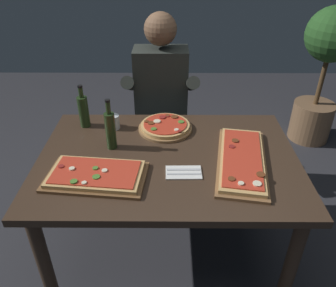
{
  "coord_description": "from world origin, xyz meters",
  "views": [
    {
      "loc": [
        0.01,
        -1.49,
        1.78
      ],
      "look_at": [
        0.0,
        0.05,
        0.79
      ],
      "focal_mm": 35.88,
      "sensor_mm": 36.0,
      "label": 1
    }
  ],
  "objects_px": {
    "diner_chair": "(162,121)",
    "oil_bottle_amber": "(83,110)",
    "dining_table": "(168,170)",
    "wine_bottle_dark": "(110,129)",
    "pizza_rectangular_left": "(242,160)",
    "potted_plant_corner": "(325,67)",
    "pizza_rectangular_front": "(96,175)",
    "seated_diner": "(161,98)",
    "tumbler_near_camera": "(114,123)",
    "pizza_round_far": "(165,127)"
  },
  "relations": [
    {
      "from": "pizza_rectangular_left",
      "to": "seated_diner",
      "type": "height_order",
      "value": "seated_diner"
    },
    {
      "from": "pizza_rectangular_front",
      "to": "diner_chair",
      "type": "height_order",
      "value": "diner_chair"
    },
    {
      "from": "pizza_rectangular_left",
      "to": "oil_bottle_amber",
      "type": "xyz_separation_m",
      "value": [
        -0.9,
        0.39,
        0.09
      ]
    },
    {
      "from": "wine_bottle_dark",
      "to": "diner_chair",
      "type": "distance_m",
      "value": 0.89
    },
    {
      "from": "wine_bottle_dark",
      "to": "potted_plant_corner",
      "type": "distance_m",
      "value": 2.17
    },
    {
      "from": "wine_bottle_dark",
      "to": "oil_bottle_amber",
      "type": "height_order",
      "value": "wine_bottle_dark"
    },
    {
      "from": "pizza_rectangular_front",
      "to": "pizza_round_far",
      "type": "xyz_separation_m",
      "value": [
        0.33,
        0.48,
        0.0
      ]
    },
    {
      "from": "diner_chair",
      "to": "oil_bottle_amber",
      "type": "bearing_deg",
      "value": -131.4
    },
    {
      "from": "pizza_rectangular_front",
      "to": "oil_bottle_amber",
      "type": "distance_m",
      "value": 0.56
    },
    {
      "from": "tumbler_near_camera",
      "to": "pizza_rectangular_left",
      "type": "bearing_deg",
      "value": -26.54
    },
    {
      "from": "pizza_rectangular_front",
      "to": "seated_diner",
      "type": "distance_m",
      "value": 0.97
    },
    {
      "from": "seated_diner",
      "to": "dining_table",
      "type": "bearing_deg",
      "value": -85.78
    },
    {
      "from": "pizza_rectangular_left",
      "to": "diner_chair",
      "type": "distance_m",
      "value": 1.05
    },
    {
      "from": "pizza_rectangular_left",
      "to": "potted_plant_corner",
      "type": "bearing_deg",
      "value": 55.47
    },
    {
      "from": "pizza_round_far",
      "to": "oil_bottle_amber",
      "type": "relative_size",
      "value": 1.22
    },
    {
      "from": "tumbler_near_camera",
      "to": "diner_chair",
      "type": "distance_m",
      "value": 0.69
    },
    {
      "from": "dining_table",
      "to": "potted_plant_corner",
      "type": "distance_m",
      "value": 1.99
    },
    {
      "from": "pizza_rectangular_front",
      "to": "tumbler_near_camera",
      "type": "distance_m",
      "value": 0.49
    },
    {
      "from": "pizza_rectangular_front",
      "to": "wine_bottle_dark",
      "type": "relative_size",
      "value": 1.74
    },
    {
      "from": "diner_chair",
      "to": "pizza_round_far",
      "type": "bearing_deg",
      "value": -86.37
    },
    {
      "from": "pizza_rectangular_front",
      "to": "diner_chair",
      "type": "relative_size",
      "value": 0.59
    },
    {
      "from": "pizza_rectangular_front",
      "to": "potted_plant_corner",
      "type": "height_order",
      "value": "potted_plant_corner"
    },
    {
      "from": "pizza_round_far",
      "to": "oil_bottle_amber",
      "type": "distance_m",
      "value": 0.51
    },
    {
      "from": "pizza_rectangular_front",
      "to": "pizza_rectangular_left",
      "type": "relative_size",
      "value": 0.79
    },
    {
      "from": "pizza_rectangular_front",
      "to": "wine_bottle_dark",
      "type": "distance_m",
      "value": 0.3
    },
    {
      "from": "pizza_rectangular_left",
      "to": "seated_diner",
      "type": "bearing_deg",
      "value": 119.06
    },
    {
      "from": "pizza_round_far",
      "to": "diner_chair",
      "type": "xyz_separation_m",
      "value": [
        -0.04,
        0.57,
        -0.27
      ]
    },
    {
      "from": "pizza_rectangular_front",
      "to": "oil_bottle_amber",
      "type": "xyz_separation_m",
      "value": [
        -0.16,
        0.52,
        0.09
      ]
    },
    {
      "from": "pizza_rectangular_front",
      "to": "diner_chair",
      "type": "xyz_separation_m",
      "value": [
        0.3,
        1.05,
        -0.27
      ]
    },
    {
      "from": "dining_table",
      "to": "potted_plant_corner",
      "type": "relative_size",
      "value": 1.11
    },
    {
      "from": "pizza_rectangular_front",
      "to": "potted_plant_corner",
      "type": "distance_m",
      "value": 2.37
    },
    {
      "from": "oil_bottle_amber",
      "to": "potted_plant_corner",
      "type": "xyz_separation_m",
      "value": [
        1.91,
        1.08,
        -0.11
      ]
    },
    {
      "from": "tumbler_near_camera",
      "to": "potted_plant_corner",
      "type": "height_order",
      "value": "potted_plant_corner"
    },
    {
      "from": "pizza_round_far",
      "to": "potted_plant_corner",
      "type": "bearing_deg",
      "value": 38.39
    },
    {
      "from": "seated_diner",
      "to": "potted_plant_corner",
      "type": "xyz_separation_m",
      "value": [
        1.45,
        0.67,
        -0.01
      ]
    },
    {
      "from": "dining_table",
      "to": "pizza_rectangular_front",
      "type": "relative_size",
      "value": 2.73
    },
    {
      "from": "pizza_rectangular_front",
      "to": "wine_bottle_dark",
      "type": "bearing_deg",
      "value": 82.23
    },
    {
      "from": "pizza_round_far",
      "to": "oil_bottle_amber",
      "type": "bearing_deg",
      "value": 175.03
    },
    {
      "from": "dining_table",
      "to": "wine_bottle_dark",
      "type": "height_order",
      "value": "wine_bottle_dark"
    },
    {
      "from": "pizza_rectangular_left",
      "to": "wine_bottle_dark",
      "type": "relative_size",
      "value": 2.2
    },
    {
      "from": "pizza_rectangular_left",
      "to": "wine_bottle_dark",
      "type": "bearing_deg",
      "value": 168.29
    },
    {
      "from": "wine_bottle_dark",
      "to": "tumbler_near_camera",
      "type": "bearing_deg",
      "value": 94.73
    },
    {
      "from": "pizza_round_far",
      "to": "tumbler_near_camera",
      "type": "relative_size",
      "value": 3.71
    },
    {
      "from": "tumbler_near_camera",
      "to": "diner_chair",
      "type": "xyz_separation_m",
      "value": [
        0.28,
        0.55,
        -0.29
      ]
    },
    {
      "from": "dining_table",
      "to": "pizza_rectangular_front",
      "type": "bearing_deg",
      "value": -151.4
    },
    {
      "from": "potted_plant_corner",
      "to": "wine_bottle_dark",
      "type": "bearing_deg",
      "value": -142.29
    },
    {
      "from": "dining_table",
      "to": "wine_bottle_dark",
      "type": "relative_size",
      "value": 4.76
    },
    {
      "from": "pizza_rectangular_left",
      "to": "diner_chair",
      "type": "relative_size",
      "value": 0.74
    },
    {
      "from": "pizza_rectangular_left",
      "to": "tumbler_near_camera",
      "type": "distance_m",
      "value": 0.8
    },
    {
      "from": "pizza_round_far",
      "to": "wine_bottle_dark",
      "type": "bearing_deg",
      "value": -145.73
    }
  ]
}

